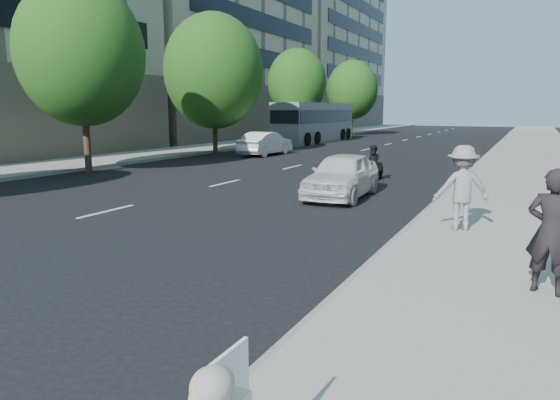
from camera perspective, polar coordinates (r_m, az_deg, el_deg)
The scene contains 14 objects.
ground at distance 9.19m, azimuth 0.74°, elevation -7.29°, with size 160.00×160.00×0.00m, color black.
near_sidewalk at distance 28.01m, azimuth 27.01°, elevation 3.67°, with size 5.00×120.00×0.15m, color #99968F.
far_sidewalk at distance 34.76m, azimuth -9.72°, elevation 5.73°, with size 4.50×120.00×0.15m, color #99968F.
far_bldg_north at distance 78.44m, azimuth 0.95°, elevation 18.57°, with size 22.00×28.00×28.00m, color beige.
tree_far_b at distance 23.77m, azimuth -21.80°, elevation 15.30°, with size 5.40×5.40×8.24m.
tree_far_c at distance 31.34m, azimuth -7.60°, elevation 14.36°, with size 6.00×6.00×8.47m.
tree_far_d at distance 41.79m, azimuth 1.95°, elevation 13.23°, with size 4.80×4.80×7.65m.
tree_far_e at distance 54.79m, azimuth 8.25°, elevation 12.34°, with size 5.40×5.40×7.89m.
jogger at distance 11.62m, azimuth 20.07°, elevation 1.31°, with size 1.21×0.69×1.87m, color gray.
pedestrian_woman at distance 8.10m, azimuth 28.58°, elevation -3.20°, with size 0.67×0.44×1.83m, color black.
white_sedan_near at distance 16.06m, azimuth 7.10°, elevation 2.86°, with size 1.68×4.19×1.43m, color white.
white_sedan_mid at distance 30.63m, azimuth -1.67°, elevation 6.47°, with size 1.51×4.33×1.43m, color white.
motorcycle at distance 19.86m, azimuth 10.69°, elevation 3.96°, with size 0.71×2.04×1.42m.
bus at distance 43.54m, azimuth 4.03°, elevation 8.82°, with size 2.76×12.07×3.30m.
Camera 1 is at (3.84, -7.87, 2.79)m, focal length 32.00 mm.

